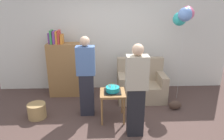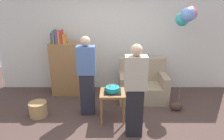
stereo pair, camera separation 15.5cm
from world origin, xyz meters
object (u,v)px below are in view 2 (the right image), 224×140
Objects in this scene: couch at (142,86)px; person_blowing_candles at (86,76)px; birthday_cake at (112,90)px; handbag at (176,106)px; wicker_basket at (38,109)px; side_table at (112,96)px; balloon_bunch at (187,15)px; person_holding_cake at (135,91)px; bookshelf at (67,68)px.

person_blowing_candles reaches higher than couch.
birthday_cake is 1.51m from handbag.
wicker_basket is at bearing -161.05° from person_blowing_candles.
side_table is 0.27× the size of balloon_bunch.
handbag is (1.00, 0.82, -0.73)m from person_holding_cake.
side_table is 1.47m from handbag.
balloon_bunch reaches higher than birthday_cake.
person_blowing_candles is 2.02m from handbag.
handbag is (2.89, 0.21, -0.05)m from wicker_basket.
person_blowing_candles reaches higher than handbag.
couch is 3.93× the size of handbag.
person_blowing_candles reaches higher than birthday_cake.
couch is 1.51m from person_holding_cake.
birthday_cake is at bearing -4.30° from wicker_basket.
wicker_basket is at bearing -111.48° from bookshelf.
bookshelf is at bearing 173.40° from balloon_bunch.
bookshelf is 0.75× the size of balloon_bunch.
balloon_bunch is at bearing 30.41° from person_blowing_candles.
birthday_cake is 0.15× the size of balloon_bunch.
bookshelf is 0.99× the size of person_holding_cake.
side_table is 0.65m from person_blowing_candles.
birthday_cake is at bearing 125.87° from side_table.
bookshelf is at bearing 132.65° from side_table.
couch is 1.87× the size of side_table.
birthday_cake is 0.65m from person_holding_cake.
balloon_bunch is at bearing 69.78° from handbag.
balloon_bunch is at bearing -115.53° from person_holding_cake.
balloon_bunch reaches higher than bookshelf.
birthday_cake is (1.10, -1.19, -0.05)m from bookshelf.
birthday_cake reaches higher than wicker_basket.
person_holding_cake reaches higher than couch.
couch is 0.67× the size of person_holding_cake.
birthday_cake is 1.60m from wicker_basket.
couch is 0.68× the size of bookshelf.
bookshelf is 2.73× the size of side_table.
person_holding_cake reaches higher than wicker_basket.
balloon_bunch is at bearing 29.13° from side_table.
wicker_basket is 1.29× the size of handbag.
person_blowing_candles is 0.76× the size of balloon_bunch.
person_blowing_candles is at bearing -176.96° from handbag.
couch is 1.48m from person_blowing_candles.
bookshelf is 0.99× the size of person_blowing_candles.
person_blowing_candles is at bearing -151.27° from couch.
person_holding_cake is 2.10m from wicker_basket.
person_blowing_candles is 1.22m from wicker_basket.
person_blowing_candles is at bearing 6.04° from wicker_basket.
handbag is 0.13× the size of balloon_bunch.
person_holding_cake is 5.82× the size of handbag.
person_blowing_candles is (0.59, -0.97, 0.15)m from bookshelf.
handbag is (1.88, 0.10, -0.73)m from person_blowing_candles.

